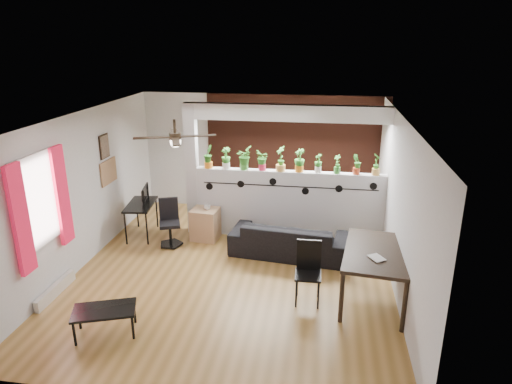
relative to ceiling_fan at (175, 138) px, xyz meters
name	(u,v)px	position (x,y,z in m)	size (l,w,h in m)	color
room_shell	(233,198)	(0.80, 0.30, -1.01)	(6.30, 7.10, 2.90)	brown
partition_wall	(289,205)	(1.60, 1.80, -1.64)	(3.60, 0.18, 1.35)	#BCBCC1
ceiling_header	(291,113)	(1.60, 1.80, 0.14)	(3.60, 0.18, 0.30)	silver
pier_column	(192,170)	(-0.31, 1.80, -1.01)	(0.22, 0.20, 2.60)	#BCBCC1
brick_panel	(295,155)	(1.60, 3.27, -1.01)	(3.90, 0.05, 2.60)	#9A422C
vine_decal	(289,186)	(1.60, 1.70, -1.23)	(3.31, 0.01, 0.30)	black
window_assembly	(40,203)	(-1.76, -0.90, -0.81)	(0.09, 1.30, 1.55)	white
baseboard_heater	(56,290)	(-1.74, -0.90, -2.22)	(0.08, 1.00, 0.18)	beige
corkboard	(109,172)	(-1.78, 1.25, -0.96)	(0.03, 0.60, 0.45)	#8F6745
framed_art	(104,146)	(-1.78, 1.20, -0.46)	(0.03, 0.34, 0.44)	#8C7259
ceiling_fan	(175,138)	(0.00, 0.00, 0.00)	(1.19, 1.19, 0.43)	black
potted_plant_0	(208,156)	(0.02, 1.80, -0.73)	(0.21, 0.25, 0.45)	orange
potted_plant_1	(226,158)	(0.37, 1.80, -0.75)	(0.22, 0.19, 0.41)	white
potted_plant_2	(244,157)	(0.72, 1.80, -0.73)	(0.19, 0.23, 0.44)	#449536
potted_plant_3	(262,159)	(1.07, 1.80, -0.75)	(0.21, 0.24, 0.40)	#C61F41
potted_plant_4	(281,158)	(1.42, 1.80, -0.71)	(0.30, 0.32, 0.48)	#E3A650
potted_plant_5	(299,160)	(1.78, 1.80, -0.73)	(0.29, 0.28, 0.44)	orange
potted_plant_6	(318,163)	(2.13, 1.80, -0.77)	(0.20, 0.22, 0.36)	silver
potted_plant_7	(337,163)	(2.48, 1.80, -0.77)	(0.22, 0.22, 0.36)	#367E2E
potted_plant_8	(357,164)	(2.83, 1.80, -0.76)	(0.21, 0.19, 0.38)	#B93E1D
potted_plant_9	(377,163)	(3.18, 1.80, -0.75)	(0.23, 0.26, 0.41)	gold
sofa	(289,240)	(1.68, 1.03, -2.02)	(2.00, 0.79, 0.58)	black
cube_shelf	(205,224)	(0.01, 1.46, -2.01)	(0.50, 0.45, 0.61)	#A47A56
cup	(207,207)	(0.06, 1.46, -1.65)	(0.13, 0.13, 0.10)	gray
computer_desk	(141,207)	(-1.28, 1.43, -1.71)	(0.61, 0.98, 0.67)	black
monitor	(143,197)	(-1.28, 1.58, -1.56)	(0.05, 0.30, 0.17)	black
office_chair	(170,225)	(-0.58, 1.10, -1.92)	(0.48, 0.49, 0.89)	black
dining_table	(376,256)	(3.05, -0.29, -1.59)	(1.08, 1.59, 0.81)	black
book	(371,259)	(2.95, -0.59, -1.49)	(0.17, 0.23, 0.02)	gray
folding_chair	(308,266)	(2.08, -0.42, -1.76)	(0.39, 0.39, 0.94)	black
coffee_table	(104,312)	(-0.53, -1.68, -1.98)	(0.91, 0.69, 0.38)	black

